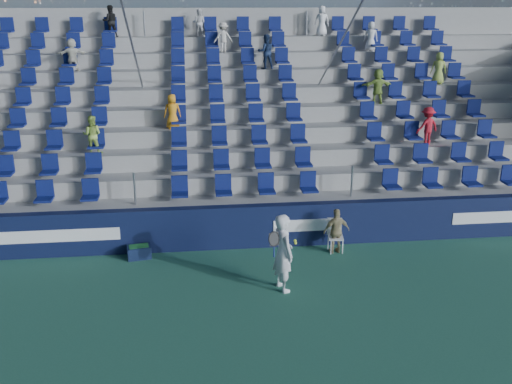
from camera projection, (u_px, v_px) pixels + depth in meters
ground at (261, 303)px, 12.79m from camera, size 70.00×70.00×0.00m
sponsor_wall at (247, 226)px, 15.57m from camera, size 24.00×0.32×1.20m
grandstand at (233, 131)px, 19.87m from camera, size 24.00×8.17×6.63m
tennis_player at (283, 252)px, 13.14m from camera, size 0.72×0.79×1.88m
line_judge_chair at (335, 233)px, 15.37m from camera, size 0.45×0.46×0.90m
line_judge at (336, 231)px, 15.20m from camera, size 0.76×0.39×1.24m
ball_bin at (139, 251)px, 15.01m from camera, size 0.67×0.50×0.34m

